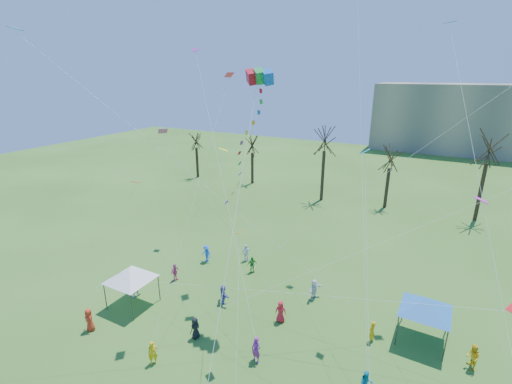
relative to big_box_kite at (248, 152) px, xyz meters
The scene contains 6 objects.
bare_tree_row 29.39m from the big_box_kite, 76.69° to the left, with size 68.71×7.91×11.24m.
big_box_kite is the anchor object (origin of this frame).
canopy_tent_white 13.28m from the big_box_kite, 158.32° to the right, with size 4.32×4.32×3.24m.
canopy_tent_blue 15.48m from the big_box_kite, 14.16° to the left, with size 4.40×4.40×3.30m.
festival_crowd 11.96m from the big_box_kite, 28.37° to the right, with size 26.68×16.30×1.85m.
small_kites_aloft 3.57m from the big_box_kite, 36.01° to the left, with size 29.78×20.99×35.57m.
Camera 1 is at (7.37, -11.59, 17.28)m, focal length 25.00 mm.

